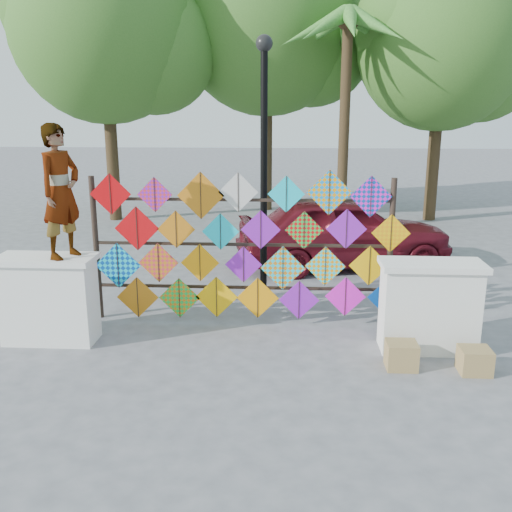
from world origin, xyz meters
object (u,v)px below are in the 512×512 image
object	(u,v)px
sedan	(343,231)
lamppost	(264,145)
kite_rack	(245,248)
vendor_woman	(61,192)

from	to	relation	value
sedan	lamppost	size ratio (longest dim) A/B	1.01
kite_rack	sedan	distance (m)	3.88
vendor_woman	lamppost	distance (m)	3.51
vendor_woman	lamppost	world-z (taller)	lamppost
kite_rack	vendor_woman	size ratio (longest dim) A/B	2.70
kite_rack	vendor_woman	xyz separation A→B (m)	(-2.46, -0.93, 1.00)
kite_rack	sedan	bearing A→B (deg)	61.59
vendor_woman	sedan	size ratio (longest dim) A/B	0.41
lamppost	sedan	bearing A→B (deg)	52.92
kite_rack	sedan	size ratio (longest dim) A/B	1.11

